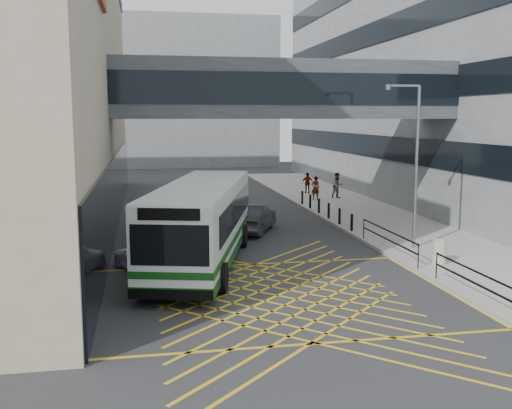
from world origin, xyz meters
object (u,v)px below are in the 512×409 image
pedestrian_a (315,188)px  street_lamp (413,156)px  car_white (144,256)px  pedestrian_b (337,186)px  car_dark (253,218)px  bus (202,221)px  pedestrian_c (308,183)px  litter_bin (439,252)px  car_silver (213,201)px

pedestrian_a → street_lamp: bearing=86.9°
car_white → pedestrian_b: bearing=-150.3°
car_dark → pedestrian_a: 12.29m
bus → pedestrian_b: (11.65, 17.45, -0.73)m
car_white → bus: bearing=175.0°
car_white → pedestrian_a: bearing=-147.3°
car_dark → street_lamp: size_ratio=0.66×
pedestrian_c → litter_bin: bearing=90.4°
bus → pedestrian_b: bearing=71.3°
bus → car_dark: (3.32, 6.48, -1.06)m
litter_bin → pedestrian_b: (2.22, 19.81, 0.43)m
street_lamp → pedestrian_b: street_lamp is taller
litter_bin → car_white: bearing=172.3°
car_dark → litter_bin: 10.75m
car_silver → street_lamp: (7.56, -12.71, 3.57)m
car_dark → litter_bin: (6.11, -8.84, -0.11)m
bus → pedestrian_c: bus is taller
car_white → pedestrian_b: 23.01m
pedestrian_c → bus: bearing=66.1°
bus → litter_bin: 9.79m
litter_bin → pedestrian_c: (0.84, 23.04, 0.31)m
bus → pedestrian_b: bus is taller
car_silver → street_lamp: street_lamp is taller
car_silver → pedestrian_b: (9.65, 4.10, 0.32)m
pedestrian_a → pedestrian_c: size_ratio=1.05×
car_dark → pedestrian_c: (6.96, 14.20, 0.20)m
car_dark → pedestrian_a: bearing=-98.0°
car_white → pedestrian_a: pedestrian_a is taller
car_white → car_silver: (4.41, 14.11, 0.14)m
pedestrian_b → pedestrian_c: 3.51m
car_silver → street_lamp: size_ratio=0.68×
car_dark → pedestrian_a: (6.49, 10.43, 0.24)m
car_silver → pedestrian_c: pedestrian_c is taller
car_dark → pedestrian_b: (8.33, 10.97, 0.33)m
car_white → car_dark: 9.23m
litter_bin → pedestrian_a: bearing=88.9°
pedestrian_c → car_white: bearing=61.9°
pedestrian_c → car_dark: bearing=66.4°
car_dark → car_silver: car_silver is taller
pedestrian_b → pedestrian_c: (-1.38, 3.23, -0.13)m
car_silver → pedestrian_c: size_ratio=3.10×
pedestrian_a → pedestrian_c: 3.79m
bus → car_white: size_ratio=3.14×
street_lamp → car_dark: bearing=137.5°
bus → car_white: 2.79m
car_white → car_dark: (5.73, 7.24, 0.13)m
car_dark → street_lamp: (6.24, -5.84, 3.58)m
car_white → pedestrian_c: bearing=-143.3°
pedestrian_a → pedestrian_c: (0.47, 3.76, -0.04)m
car_white → pedestrian_c: 24.91m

